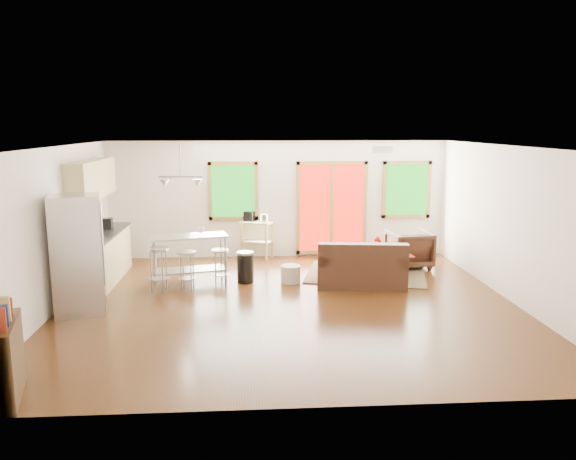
{
  "coord_description": "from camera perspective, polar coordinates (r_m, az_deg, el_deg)",
  "views": [
    {
      "loc": [
        -0.63,
        -8.94,
        2.94
      ],
      "look_at": [
        0.0,
        0.3,
        1.2
      ],
      "focal_mm": 35.0,
      "sensor_mm": 36.0,
      "label": 1
    }
  ],
  "objects": [
    {
      "name": "window_left",
      "position": [
        12.49,
        -5.58,
        3.96
      ],
      "size": [
        1.1,
        0.05,
        1.3
      ],
      "color": "#135812",
      "rests_on": "back_wall"
    },
    {
      "name": "refrigerator",
      "position": [
        9.41,
        -20.56,
        -2.32
      ],
      "size": [
        0.91,
        0.89,
        1.88
      ],
      "rotation": [
        0.0,
        0.0,
        0.25
      ],
      "color": "#B7BABC",
      "rests_on": "floor"
    },
    {
      "name": "ottoman",
      "position": [
        11.74,
        5.66,
        -3.02
      ],
      "size": [
        0.64,
        0.64,
        0.35
      ],
      "primitive_type": "cube",
      "rotation": [
        0.0,
        0.0,
        0.22
      ],
      "color": "black",
      "rests_on": "floor"
    },
    {
      "name": "french_doors",
      "position": [
        12.67,
        4.46,
        2.25
      ],
      "size": [
        1.6,
        0.05,
        2.1
      ],
      "color": "#B6160A",
      "rests_on": "back_wall"
    },
    {
      "name": "cabinets",
      "position": [
        11.2,
        -18.6,
        -0.27
      ],
      "size": [
        0.64,
        2.24,
        2.3
      ],
      "color": "tan",
      "rests_on": "floor"
    },
    {
      "name": "right_wall",
      "position": [
        10.09,
        21.94,
        0.51
      ],
      "size": [
        0.02,
        7.0,
        2.6
      ],
      "primitive_type": "cube",
      "color": "white",
      "rests_on": "ground"
    },
    {
      "name": "rug",
      "position": [
        11.34,
        7.9,
        -4.44
      ],
      "size": [
        2.66,
        2.27,
        0.02
      ],
      "primitive_type": "cube",
      "rotation": [
        0.0,
        0.0,
        -0.24
      ],
      "color": "#405839",
      "rests_on": "floor"
    },
    {
      "name": "vase",
      "position": [
        11.37,
        9.08,
        -1.77
      ],
      "size": [
        0.24,
        0.25,
        0.34
      ],
      "rotation": [
        0.0,
        0.0,
        -0.22
      ],
      "color": "silver",
      "rests_on": "coffee_table"
    },
    {
      "name": "coffee_table",
      "position": [
        11.34,
        8.91,
        -2.88
      ],
      "size": [
        0.93,
        0.57,
        0.37
      ],
      "rotation": [
        0.0,
        0.0,
        -0.02
      ],
      "color": "#342310",
      "rests_on": "floor"
    },
    {
      "name": "pouf",
      "position": [
        10.64,
        0.27,
        -4.49
      ],
      "size": [
        0.49,
        0.49,
        0.33
      ],
      "primitive_type": "cylinder",
      "rotation": [
        0.0,
        0.0,
        0.42
      ],
      "color": "beige",
      "rests_on": "floor"
    },
    {
      "name": "cup",
      "position": [
        10.62,
        -8.85,
        0.06
      ],
      "size": [
        0.15,
        0.13,
        0.13
      ],
      "primitive_type": "imported",
      "rotation": [
        0.0,
        0.0,
        0.25
      ],
      "color": "white",
      "rests_on": "island"
    },
    {
      "name": "trash_can",
      "position": [
        10.65,
        -4.35,
        -3.75
      ],
      "size": [
        0.33,
        0.33,
        0.59
      ],
      "rotation": [
        0.0,
        0.0,
        -0.03
      ],
      "color": "black",
      "rests_on": "floor"
    },
    {
      "name": "pendant_light",
      "position": [
        10.57,
        -10.82,
        4.79
      ],
      "size": [
        0.8,
        0.18,
        0.79
      ],
      "color": "gray",
      "rests_on": "ceiling"
    },
    {
      "name": "ceiling",
      "position": [
        8.97,
        0.13,
        8.53
      ],
      "size": [
        7.5,
        7.0,
        0.02
      ],
      "primitive_type": "cube",
      "color": "white",
      "rests_on": "ground"
    },
    {
      "name": "island",
      "position": [
        10.72,
        -9.99,
        -2.02
      ],
      "size": [
        1.52,
        0.89,
        0.9
      ],
      "rotation": [
        0.0,
        0.0,
        0.24
      ],
      "color": "#B7BABC",
      "rests_on": "floor"
    },
    {
      "name": "kitchen_cart",
      "position": [
        12.5,
        -3.27,
        0.36
      ],
      "size": [
        0.8,
        0.68,
        1.05
      ],
      "rotation": [
        0.0,
        0.0,
        -0.41
      ],
      "color": "tan",
      "rests_on": "floor"
    },
    {
      "name": "front_wall",
      "position": [
        5.71,
        2.6,
        -6.05
      ],
      "size": [
        7.5,
        0.02,
        2.6
      ],
      "primitive_type": "cube",
      "color": "white",
      "rests_on": "ground"
    },
    {
      "name": "bookshelf",
      "position": [
        6.94,
        -27.24,
        -11.61
      ],
      "size": [
        0.62,
        1.03,
        1.14
      ],
      "rotation": [
        0.0,
        0.0,
        0.26
      ],
      "color": "#342310",
      "rests_on": "floor"
    },
    {
      "name": "bar_stool_b",
      "position": [
        10.24,
        -10.24,
        -3.16
      ],
      "size": [
        0.37,
        0.37,
        0.71
      ],
      "rotation": [
        0.0,
        0.0,
        -0.11
      ],
      "color": "#B7BABC",
      "rests_on": "floor"
    },
    {
      "name": "book",
      "position": [
        11.15,
        11.49,
        -1.94
      ],
      "size": [
        0.23,
        0.03,
        0.31
      ],
      "primitive_type": "imported",
      "rotation": [
        0.0,
        0.0,
        0.02
      ],
      "color": "maroon",
      "rests_on": "coffee_table"
    },
    {
      "name": "armchair",
      "position": [
        11.97,
        12.2,
        -1.74
      ],
      "size": [
        0.9,
        0.86,
        0.85
      ],
      "primitive_type": "imported",
      "rotation": [
        0.0,
        0.0,
        3.25
      ],
      "color": "black",
      "rests_on": "floor"
    },
    {
      "name": "floor",
      "position": [
        9.44,
        0.12,
        -7.58
      ],
      "size": [
        7.5,
        7.0,
        0.02
      ],
      "primitive_type": "cube",
      "color": "#341B0A",
      "rests_on": "ground"
    },
    {
      "name": "loveseat",
      "position": [
        10.48,
        7.44,
        -3.82
      ],
      "size": [
        1.71,
        1.1,
        0.86
      ],
      "rotation": [
        0.0,
        0.0,
        -0.12
      ],
      "color": "black",
      "rests_on": "floor"
    },
    {
      "name": "back_wall",
      "position": [
        12.57,
        -0.99,
        3.14
      ],
      "size": [
        7.5,
        0.02,
        2.6
      ],
      "primitive_type": "cube",
      "color": "white",
      "rests_on": "ground"
    },
    {
      "name": "left_wall",
      "position": [
        9.62,
        -22.83,
        -0.02
      ],
      "size": [
        0.02,
        7.0,
        2.6
      ],
      "primitive_type": "cube",
      "color": "white",
      "rests_on": "ground"
    },
    {
      "name": "window_right",
      "position": [
        12.97,
        11.95,
        4.03
      ],
      "size": [
        1.1,
        0.05,
        1.3
      ],
      "color": "#135812",
      "rests_on": "back_wall"
    },
    {
      "name": "bar_stool_a",
      "position": [
        10.21,
        -13.04,
        -2.91
      ],
      "size": [
        0.44,
        0.44,
        0.8
      ],
      "rotation": [
        0.0,
        0.0,
        -0.18
      ],
      "color": "#B7BABC",
      "rests_on": "floor"
    },
    {
      "name": "bar_stool_c",
      "position": [
        10.43,
        -6.92,
        -2.92
      ],
      "size": [
        0.34,
        0.34,
        0.68
      ],
      "rotation": [
        0.0,
        0.0,
        0.06
      ],
      "color": "#B7BABC",
      "rests_on": "floor"
    },
    {
      "name": "ceiling_flush",
      "position": [
        9.81,
        9.34,
        8.1
      ],
      "size": [
        0.35,
        0.35,
        0.12
      ],
      "primitive_type": "cube",
      "color": "white",
      "rests_on": "ceiling"
    }
  ]
}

